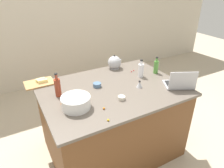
% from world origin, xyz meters
% --- Properties ---
extents(ground_plane, '(12.00, 12.00, 0.00)m').
position_xyz_m(ground_plane, '(0.00, 0.00, 0.00)').
color(ground_plane, '#B7A88E').
extents(wall_back, '(8.00, 0.10, 2.60)m').
position_xyz_m(wall_back, '(0.00, 2.28, 1.30)').
color(wall_back, beige).
rests_on(wall_back, ground).
extents(island_counter, '(1.55, 1.14, 0.90)m').
position_xyz_m(island_counter, '(0.00, 0.00, 0.45)').
color(island_counter, brown).
rests_on(island_counter, ground).
extents(laptop, '(0.38, 0.34, 0.22)m').
position_xyz_m(laptop, '(0.67, -0.34, 0.95)').
color(laptop, '#B7B7BC').
rests_on(laptop, island_counter).
extents(mixing_bowl_large, '(0.28, 0.28, 0.12)m').
position_xyz_m(mixing_bowl_large, '(-0.48, -0.18, 0.96)').
color(mixing_bowl_large, white).
rests_on(mixing_bowl_large, island_counter).
extents(bottle_vinegar, '(0.07, 0.07, 0.22)m').
position_xyz_m(bottle_vinegar, '(0.45, 0.09, 0.99)').
color(bottle_vinegar, white).
rests_on(bottle_vinegar, island_counter).
extents(bottle_olive, '(0.06, 0.06, 0.22)m').
position_xyz_m(bottle_olive, '(0.68, 0.08, 0.99)').
color(bottle_olive, '#4C8C38').
rests_on(bottle_olive, island_counter).
extents(bottle_soy, '(0.06, 0.06, 0.26)m').
position_xyz_m(bottle_soy, '(-0.57, 0.12, 1.00)').
color(bottle_soy, maroon).
rests_on(bottle_soy, island_counter).
extents(kettle, '(0.21, 0.18, 0.20)m').
position_xyz_m(kettle, '(0.30, 0.47, 0.98)').
color(kettle, '#ADADB2').
rests_on(kettle, island_counter).
extents(cutting_board, '(0.32, 0.22, 0.02)m').
position_xyz_m(cutting_board, '(-0.69, 0.49, 0.91)').
color(cutting_board, '#AD7F4C').
rests_on(cutting_board, island_counter).
extents(butter_stick_left, '(0.11, 0.04, 0.04)m').
position_xyz_m(butter_stick_left, '(-0.65, 0.47, 0.94)').
color(butter_stick_left, '#F4E58C').
rests_on(butter_stick_left, cutting_board).
extents(butter_stick_right, '(0.11, 0.04, 0.04)m').
position_xyz_m(butter_stick_right, '(-0.66, 0.52, 0.94)').
color(butter_stick_right, '#F4E58C').
rests_on(butter_stick_right, cutting_board).
extents(ramekin_small, '(0.09, 0.09, 0.05)m').
position_xyz_m(ramekin_small, '(-0.13, 0.11, 0.92)').
color(ramekin_small, slate).
rests_on(ramekin_small, island_counter).
extents(ramekin_medium, '(0.07, 0.07, 0.04)m').
position_xyz_m(ramekin_medium, '(-0.03, -0.26, 0.92)').
color(ramekin_medium, beige).
rests_on(ramekin_medium, island_counter).
extents(kitchen_timer, '(0.07, 0.07, 0.08)m').
position_xyz_m(kitchen_timer, '(0.28, -0.13, 0.94)').
color(kitchen_timer, '#B2B2B7').
rests_on(kitchen_timer, island_counter).
extents(candy_0, '(0.02, 0.02, 0.02)m').
position_xyz_m(candy_0, '(-0.31, -0.50, 0.91)').
color(candy_0, yellow).
rests_on(candy_0, island_counter).
extents(candy_1, '(0.02, 0.02, 0.02)m').
position_xyz_m(candy_1, '(-0.59, -0.06, 0.91)').
color(candy_1, orange).
rests_on(candy_1, island_counter).
extents(candy_2, '(0.01, 0.01, 0.01)m').
position_xyz_m(candy_2, '(0.47, 0.27, 0.91)').
color(candy_2, red).
rests_on(candy_2, island_counter).
extents(candy_3, '(0.01, 0.01, 0.01)m').
position_xyz_m(candy_3, '(0.43, 0.25, 0.91)').
color(candy_3, red).
rests_on(candy_3, island_counter).
extents(candy_4, '(0.02, 0.02, 0.02)m').
position_xyz_m(candy_4, '(-0.26, -0.32, 0.91)').
color(candy_4, orange).
rests_on(candy_4, island_counter).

